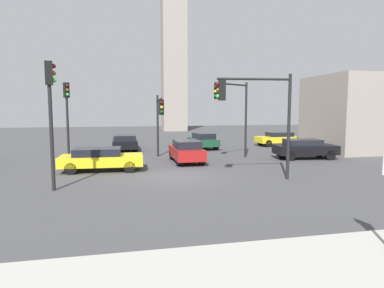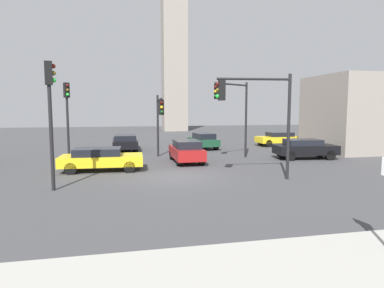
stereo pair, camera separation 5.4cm
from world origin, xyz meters
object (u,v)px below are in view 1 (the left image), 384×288
at_px(traffic_light_2, 50,102).
at_px(car_4, 186,151).
at_px(car_0, 278,138).
at_px(car_5, 125,142).
at_px(traffic_light_0, 256,105).
at_px(car_6, 101,158).
at_px(traffic_light_4, 159,114).
at_px(traffic_light_1, 67,107).
at_px(car_2, 305,148).
at_px(car_1, 203,140).
at_px(traffic_light_3, 233,104).

xyz_separation_m(traffic_light_2, car_4, (7.21, 6.38, -3.11)).
relative_size(car_0, car_5, 0.88).
bearing_deg(car_5, car_4, -153.16).
relative_size(traffic_light_0, car_4, 1.30).
height_order(traffic_light_2, car_6, traffic_light_2).
height_order(traffic_light_4, car_4, traffic_light_4).
height_order(traffic_light_0, traffic_light_1, traffic_light_1).
height_order(traffic_light_1, car_5, traffic_light_1).
relative_size(traffic_light_4, car_5, 0.97).
relative_size(car_2, car_4, 1.10).
bearing_deg(car_5, car_0, -89.15).
distance_m(traffic_light_1, car_5, 7.55).
distance_m(car_1, car_6, 12.56).
xyz_separation_m(traffic_light_0, traffic_light_1, (-10.13, 8.10, -0.09)).
bearing_deg(traffic_light_0, car_0, -114.58).
height_order(traffic_light_0, car_4, traffic_light_0).
distance_m(traffic_light_2, car_6, 5.71).
xyz_separation_m(traffic_light_1, traffic_light_4, (6.17, -0.40, -0.47)).
distance_m(car_0, car_1, 7.73).
bearing_deg(traffic_light_4, car_5, -157.20).
height_order(car_0, car_1, car_1).
distance_m(traffic_light_4, car_4, 3.32).
distance_m(car_1, car_5, 6.98).
relative_size(car_0, car_6, 0.88).
bearing_deg(car_2, traffic_light_3, 176.79).
relative_size(traffic_light_0, traffic_light_4, 1.15).
xyz_separation_m(car_1, car_2, (5.69, -7.49, 0.01)).
height_order(traffic_light_2, car_0, traffic_light_2).
height_order(traffic_light_2, car_4, traffic_light_2).
height_order(traffic_light_1, car_4, traffic_light_1).
bearing_deg(car_6, car_5, 83.53).
distance_m(traffic_light_0, traffic_light_3, 6.92).
bearing_deg(car_1, car_6, 131.35).
height_order(traffic_light_1, car_0, traffic_light_1).
distance_m(traffic_light_4, car_0, 14.14).
height_order(car_2, car_6, car_2).
bearing_deg(traffic_light_0, car_6, -22.53).
distance_m(traffic_light_2, traffic_light_3, 12.79).
bearing_deg(car_2, car_6, -167.03).
xyz_separation_m(traffic_light_3, car_2, (5.21, -0.82, -3.18)).
xyz_separation_m(traffic_light_1, traffic_light_3, (11.24, -1.27, 0.23)).
bearing_deg(car_5, traffic_light_2, 166.67).
relative_size(traffic_light_4, car_0, 1.10).
bearing_deg(traffic_light_0, car_5, -59.72).
height_order(traffic_light_1, car_6, traffic_light_1).
relative_size(traffic_light_1, traffic_light_2, 0.95).
bearing_deg(traffic_light_2, car_6, 56.85).
xyz_separation_m(traffic_light_1, car_4, (7.78, -1.93, -2.93)).
distance_m(traffic_light_0, car_5, 15.58).
xyz_separation_m(traffic_light_2, traffic_light_3, (10.67, 7.04, 0.05)).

